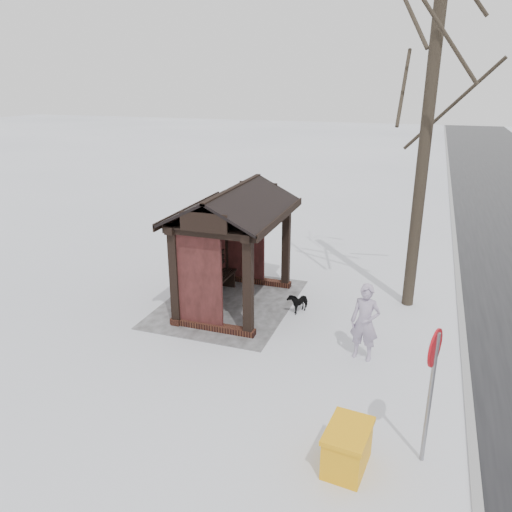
{
  "coord_description": "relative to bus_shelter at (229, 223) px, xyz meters",
  "views": [
    {
      "loc": [
        10.95,
        4.39,
        5.49
      ],
      "look_at": [
        0.7,
        0.8,
        1.65
      ],
      "focal_mm": 35.0,
      "sensor_mm": 36.0,
      "label": 1
    }
  ],
  "objects": [
    {
      "name": "bus_shelter",
      "position": [
        0.0,
        0.0,
        0.0
      ],
      "size": [
        3.6,
        2.4,
        3.09
      ],
      "color": "#371A14",
      "rests_on": "ground"
    },
    {
      "name": "ground",
      "position": [
        0.0,
        0.16,
        -2.17
      ],
      "size": [
        120.0,
        120.0,
        0.0
      ],
      "primitive_type": "plane",
      "color": "white",
      "rests_on": "ground"
    },
    {
      "name": "pedestrian",
      "position": [
        1.59,
        3.63,
        -1.34
      ],
      "size": [
        0.48,
        0.65,
        1.65
      ],
      "primitive_type": "imported",
      "rotation": [
        0.0,
        0.0,
        1.42
      ],
      "color": "#A697B1",
      "rests_on": "ground"
    },
    {
      "name": "tree_near",
      "position": [
        -1.5,
        4.36,
        3.99
      ],
      "size": [
        3.42,
        3.42,
        9.03
      ],
      "color": "black",
      "rests_on": "ground"
    },
    {
      "name": "road_sign",
      "position": [
        4.3,
        4.89,
        -0.55
      ],
      "size": [
        0.55,
        0.19,
        2.22
      ],
      "rotation": [
        0.0,
        0.0,
        -0.29
      ],
      "color": "gray",
      "rests_on": "ground"
    },
    {
      "name": "kerb",
      "position": [
        0.0,
        5.66,
        -2.16
      ],
      "size": [
        120.0,
        0.15,
        0.06
      ],
      "primitive_type": "cube",
      "color": "gray",
      "rests_on": "ground"
    },
    {
      "name": "grit_bin",
      "position": [
        4.82,
        3.83,
        -1.82
      ],
      "size": [
        0.95,
        0.7,
        0.69
      ],
      "rotation": [
        0.0,
        0.0,
        -0.1
      ],
      "color": "#F1A10E",
      "rests_on": "ground"
    },
    {
      "name": "trampled_patch",
      "position": [
        0.0,
        -0.04,
        -2.16
      ],
      "size": [
        4.2,
        3.2,
        0.02
      ],
      "primitive_type": "cube",
      "color": "#94959A",
      "rests_on": "ground"
    },
    {
      "name": "dog",
      "position": [
        -0.12,
        1.79,
        -1.9
      ],
      "size": [
        0.68,
        0.49,
        0.52
      ],
      "primitive_type": "imported",
      "rotation": [
        0.0,
        0.0,
        1.18
      ],
      "color": "black",
      "rests_on": "ground"
    }
  ]
}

